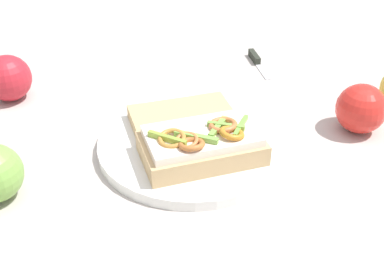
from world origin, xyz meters
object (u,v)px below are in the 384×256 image
sandwich (202,144)px  plate (192,144)px  bread_slice_side (183,119)px  apple_0 (8,78)px  knife (256,60)px  apple_3 (361,109)px

sandwich → plate: bearing=-90.1°
sandwich → bread_slice_side: sandwich is taller
apple_0 → sandwich: bearing=12.4°
sandwich → knife: size_ratio=1.92×
apple_0 → knife: apple_0 is taller
plate → sandwich: 0.05m
bread_slice_side → apple_3: 0.26m
bread_slice_side → apple_3: apple_3 is taller
bread_slice_side → apple_0: bearing=-37.1°
apple_0 → apple_3: (0.46, 0.31, -0.00)m
apple_3 → knife: (-0.25, 0.08, -0.03)m
plate → knife: plate is taller
plate → apple_3: size_ratio=3.58×
bread_slice_side → plate: bearing=90.9°
knife → sandwich: bearing=-29.8°
apple_0 → knife: bearing=61.3°
bread_slice_side → apple_0: (-0.28, -0.12, 0.01)m
plate → knife: (-0.11, 0.29, -0.00)m
plate → sandwich: sandwich is taller
apple_3 → knife: bearing=161.8°
bread_slice_side → knife: bread_slice_side is taller
sandwich → apple_0: 0.36m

